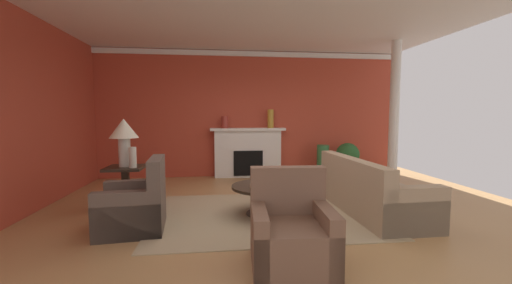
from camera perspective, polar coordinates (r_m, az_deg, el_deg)
ground_plane at (r=5.06m, az=0.88°, el=-12.37°), size 9.06×9.06×0.00m
wall_fireplace at (r=7.77m, az=-2.08°, el=5.09°), size 7.57×0.12×3.05m
wall_window at (r=5.85m, az=-36.62°, el=4.16°), size 0.12×6.40×3.05m
ceiling_panel at (r=5.36m, az=0.46°, el=22.02°), size 7.57×6.40×0.06m
crown_moulding at (r=7.83m, az=-2.07°, el=15.73°), size 7.57×0.08×0.12m
area_rug at (r=4.88m, az=1.61°, el=-12.97°), size 3.25×2.45×0.01m
fireplace at (r=7.63m, az=-1.51°, el=-2.15°), size 1.80×0.35×1.19m
sofa at (r=5.21m, az=19.99°, el=-8.78°), size 0.95×2.12×0.85m
armchair_near_window at (r=4.46m, az=-21.07°, el=-11.01°), size 0.87×0.87×0.95m
armchair_facing_fireplace at (r=3.31m, az=6.46°, el=-16.35°), size 0.85×0.85×0.95m
coffee_table at (r=4.79m, az=1.62°, el=-9.22°), size 1.00×1.00×0.45m
side_table at (r=5.39m, az=-22.58°, el=-7.29°), size 0.56×0.56×0.70m
table_lamp at (r=5.28m, az=-22.87°, el=1.50°), size 0.44×0.44×0.75m
vase_on_side_table at (r=5.16m, az=-21.50°, el=-2.62°), size 0.11×0.11×0.32m
vase_tall_corner at (r=7.74m, az=12.04°, el=-3.43°), size 0.29×0.29×0.79m
vase_mantel_right at (r=7.59m, az=2.66°, el=4.24°), size 0.15×0.15×0.44m
vase_mantel_left at (r=7.49m, az=-5.69°, el=3.60°), size 0.16×0.16×0.28m
book_red_cover at (r=4.67m, az=0.39°, el=-7.78°), size 0.25×0.19×0.06m
potted_plant at (r=7.89m, az=16.30°, el=-2.63°), size 0.56×0.56×0.83m
column_white at (r=7.31m, az=23.81°, el=4.68°), size 0.20×0.20×3.05m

